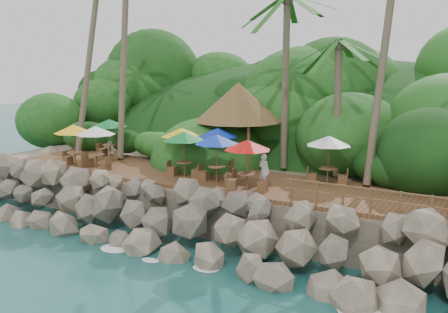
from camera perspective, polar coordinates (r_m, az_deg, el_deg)
The scene contains 11 objects.
ground at distance 22.11m, azimuth -8.01°, elevation -11.21°, with size 140.00×140.00×0.00m, color #19514F.
land_base at distance 35.23m, azimuth 8.22°, elevation -1.17°, with size 32.00×25.20×2.10m, color gray.
jungle_hill at distance 42.36m, azimuth 12.02°, elevation -0.76°, with size 44.80×28.00×15.40m, color #143811.
seawall at distance 23.22m, azimuth -5.02°, elevation -7.04°, with size 29.00×4.00×2.30m, color gray, non-canonical shape.
terrace at distance 26.19m, azimuth 0.00°, elevation -2.58°, with size 26.00×5.00×0.20m, color brown.
jungle_foliage at distance 34.56m, azimuth 7.55°, elevation -3.17°, with size 44.00×16.00×12.00m, color #143811, non-canonical shape.
foam_line at distance 22.31m, azimuth -7.53°, elevation -10.90°, with size 25.20×0.80×0.06m.
palapa at distance 29.34m, azimuth 1.55°, elevation 5.94°, with size 4.88×4.88×4.60m.
dining_clusters at distance 25.59m, azimuth -0.19°, elevation 1.73°, with size 22.73×5.16×2.32m.
railing at distance 20.95m, azimuth 15.73°, elevation -4.36°, with size 7.20×0.10×1.00m.
waiter at distance 24.02m, azimuth 4.38°, elevation -1.60°, with size 0.59×0.39×1.61m, color white.
Camera 1 is at (12.85, -16.03, 8.18)m, focal length 41.96 mm.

